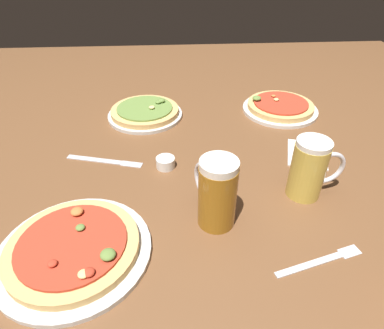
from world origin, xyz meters
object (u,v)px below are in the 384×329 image
at_px(pizza_plate_near, 74,249).
at_px(pizza_plate_far, 280,107).
at_px(beer_mug_dark, 216,192).
at_px(fork_left, 321,260).
at_px(napkin_folded, 307,153).
at_px(pizza_plate_side, 145,112).
at_px(knife_right, 105,161).
at_px(beer_mug_pale, 310,169).
at_px(ramekin_sauce, 166,163).

distance_m(pizza_plate_near, pizza_plate_far, 0.86).
height_order(beer_mug_dark, fork_left, beer_mug_dark).
height_order(napkin_folded, fork_left, napkin_folded).
height_order(pizza_plate_near, fork_left, pizza_plate_near).
relative_size(pizza_plate_side, knife_right, 1.16).
distance_m(pizza_plate_far, pizza_plate_side, 0.49).
bearing_deg(pizza_plate_far, pizza_plate_near, -134.60).
xyz_separation_m(pizza_plate_near, fork_left, (0.50, -0.05, -0.01)).
xyz_separation_m(pizza_plate_far, fork_left, (-0.10, -0.67, -0.01)).
bearing_deg(napkin_folded, beer_mug_pale, -111.97).
height_order(pizza_plate_far, napkin_folded, pizza_plate_far).
distance_m(pizza_plate_near, knife_right, 0.33).
height_order(pizza_plate_side, beer_mug_dark, beer_mug_dark).
height_order(beer_mug_dark, ramekin_sauce, beer_mug_dark).
relative_size(fork_left, knife_right, 0.87).
xyz_separation_m(beer_mug_dark, beer_mug_pale, (0.24, 0.08, -0.01)).
height_order(beer_mug_pale, ramekin_sauce, beer_mug_pale).
bearing_deg(beer_mug_dark, knife_right, 138.76).
relative_size(beer_mug_dark, napkin_folded, 1.17).
bearing_deg(napkin_folded, pizza_plate_far, 90.40).
height_order(ramekin_sauce, fork_left, ramekin_sauce).
bearing_deg(pizza_plate_far, ramekin_sauce, -142.51).
relative_size(pizza_plate_near, pizza_plate_side, 1.21).
bearing_deg(knife_right, napkin_folded, -0.36).
bearing_deg(pizza_plate_side, ramekin_sauce, -76.98).
bearing_deg(pizza_plate_side, pizza_plate_near, -100.93).
relative_size(pizza_plate_side, fork_left, 1.33).
relative_size(pizza_plate_far, ramekin_sauce, 5.10).
bearing_deg(fork_left, pizza_plate_near, 174.12).
bearing_deg(pizza_plate_near, fork_left, -5.88).
relative_size(pizza_plate_near, napkin_folded, 2.20).
distance_m(pizza_plate_near, beer_mug_dark, 0.32).
xyz_separation_m(ramekin_sauce, napkin_folded, (0.42, 0.03, -0.01)).
distance_m(beer_mug_pale, ramekin_sauce, 0.38).
xyz_separation_m(pizza_plate_near, beer_mug_pale, (0.54, 0.16, 0.06)).
xyz_separation_m(pizza_plate_far, beer_mug_pale, (-0.07, -0.46, 0.06)).
height_order(beer_mug_pale, fork_left, beer_mug_pale).
distance_m(pizza_plate_far, fork_left, 0.68).
height_order(pizza_plate_near, beer_mug_pale, beer_mug_pale).
bearing_deg(pizza_plate_near, beer_mug_pale, 16.37).
bearing_deg(napkin_folded, pizza_plate_side, 150.70).
bearing_deg(beer_mug_dark, pizza_plate_near, -165.34).
distance_m(pizza_plate_near, beer_mug_pale, 0.57).
bearing_deg(ramekin_sauce, beer_mug_pale, -21.16).
xyz_separation_m(pizza_plate_near, ramekin_sauce, (0.19, 0.29, -0.00)).
bearing_deg(knife_right, beer_mug_pale, -18.29).
relative_size(napkin_folded, fork_left, 0.74).
xyz_separation_m(pizza_plate_near, beer_mug_dark, (0.30, 0.08, 0.07)).
height_order(beer_mug_dark, napkin_folded, beer_mug_dark).
bearing_deg(ramekin_sauce, napkin_folded, 4.70).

